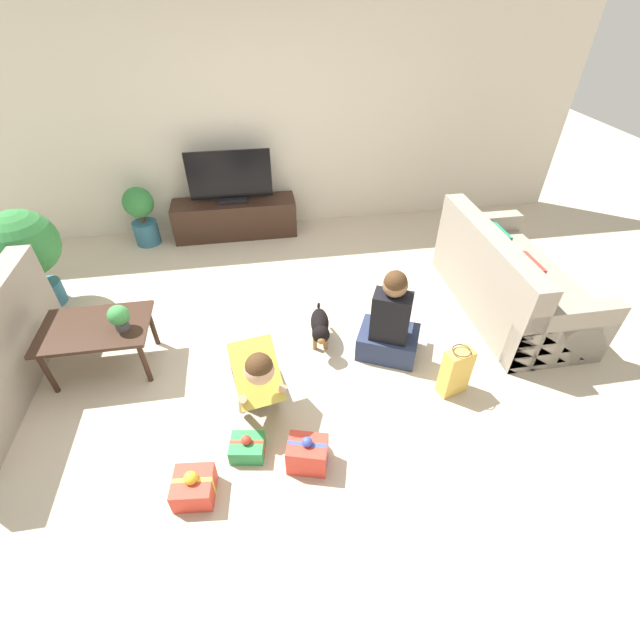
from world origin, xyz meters
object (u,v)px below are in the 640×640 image
Objects in this scene: gift_bag_a at (455,372)px; tabletop_plant at (119,317)px; tv_console at (235,218)px; tv at (230,180)px; gift_box_a at (194,487)px; person_sitting at (390,325)px; gift_box_c at (247,447)px; potted_plant_corner_left at (25,248)px; potted_plant_back_left at (141,214)px; person_kneeling at (255,374)px; dog at (320,326)px; gift_box_b at (307,454)px; sofa_right at (507,282)px; coffee_table at (96,332)px.

tabletop_plant is at bearing 165.12° from gift_bag_a.
tv reaches higher than tv_console.
tv_console reaches higher than gift_box_a.
person_sitting is 1.57m from gift_box_c.
potted_plant_corner_left is 1.44m from potted_plant_back_left.
person_kneeling is 1.76× the size of gift_bag_a.
tv reaches higher than person_kneeling.
person_kneeling is 1.44× the size of dog.
potted_plant_back_left is 3.68m from gift_box_a.
person_sitting is (1.32, -2.52, 0.11)m from tv_console.
tv_console is 5.40× the size of gift_box_a.
potted_plant_corner_left is at bearing 132.41° from gift_box_c.
gift_box_b is at bearing -41.28° from tabletop_plant.
sofa_right is 1.45m from person_sitting.
gift_box_c is (-0.71, -1.06, -0.16)m from dog.
dog is at bearing -50.54° from potted_plant_back_left.
potted_plant_back_left is at bearing -177.45° from tv_console.
person_sitting reaches higher than gift_box_b.
sofa_right is 5.64× the size of gift_box_b.
tv_console is at bearing 90.43° from gift_box_c.
gift_box_a is at bearing -172.09° from gift_box_b.
person_sitting is (3.28, -1.33, -0.32)m from potted_plant_corner_left.
potted_plant_back_left is (-1.12, -0.05, -0.33)m from tv.
gift_box_c is (0.03, -3.37, -0.16)m from tv_console.
person_kneeling is at bearing -66.46° from potted_plant_back_left.
coffee_table is 2.56m from tv_console.
person_kneeling is at bearing -26.70° from coffee_table.
tabletop_plant is at bearing 132.19° from gift_box_c.
potted_plant_corner_left reaches higher than potted_plant_back_left.
dog is 1.29m from gift_box_c.
tv is 3.61m from gift_box_b.
gift_box_c is (0.03, -3.37, -0.67)m from tv.
gift_box_a is at bearing -77.56° from potted_plant_back_left.
person_kneeling is 0.89m from gift_box_a.
tabletop_plant reaches higher than gift_bag_a.
gift_bag_a is (3.69, -1.85, -0.43)m from potted_plant_corner_left.
coffee_table is 0.85× the size of potted_plant_corner_left.
tabletop_plant reaches higher than dog.
person_sitting is 2.24m from tabletop_plant.
sofa_right is at bearing 26.64° from gift_box_c.
coffee_table reaches higher than gift_box_c.
gift_box_c is at bearing -89.57° from tv_console.
sofa_right reaches higher than person_kneeling.
tabletop_plant is (-0.91, -2.34, 0.35)m from tv_console.
tv reaches higher than tabletop_plant.
dog is (0.73, -2.31, -0.51)m from tv.
coffee_table is 3.20× the size of gift_box_c.
potted_plant_back_left reaches higher than tv_console.
tv is 1.11× the size of person_sitting.
tabletop_plant reaches higher than gift_box_b.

